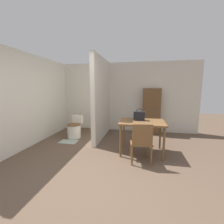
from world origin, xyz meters
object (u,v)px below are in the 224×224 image
at_px(toilet, 75,129).
at_px(handbag, 139,116).
at_px(dining_table, 142,125).
at_px(wooden_cabinet, 151,111).
at_px(wooden_chair, 141,141).

xyz_separation_m(toilet, handbag, (2.05, -0.67, 0.62)).
relative_size(dining_table, wooden_cabinet, 0.68).
xyz_separation_m(toilet, wooden_cabinet, (2.44, 0.96, 0.51)).
distance_m(wooden_chair, toilet, 2.50).
bearing_deg(wooden_chair, dining_table, 81.36).
bearing_deg(dining_table, wooden_cabinet, 79.68).
distance_m(handbag, wooden_cabinet, 1.68).
bearing_deg(wooden_chair, toilet, 140.56).
distance_m(dining_table, toilet, 2.30).
height_order(dining_table, wooden_chair, wooden_chair).
bearing_deg(wooden_chair, handbag, 88.27).
height_order(toilet, handbag, handbag).
distance_m(toilet, wooden_cabinet, 2.68).
relative_size(dining_table, toilet, 1.55).
bearing_deg(toilet, handbag, -18.15).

